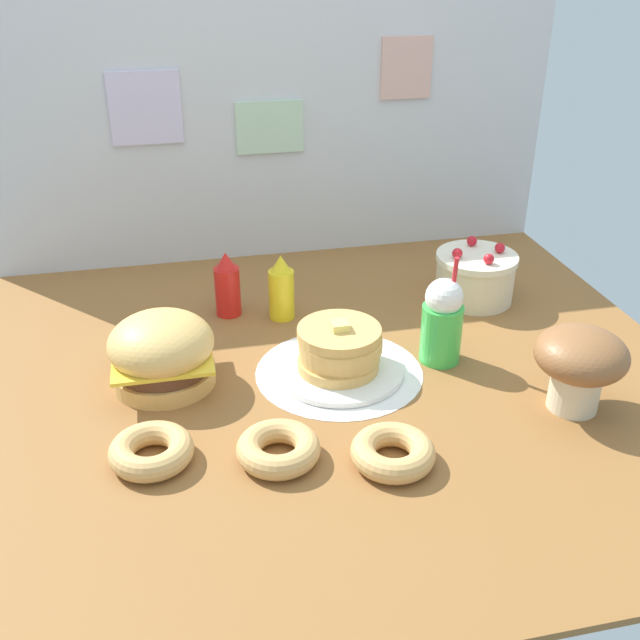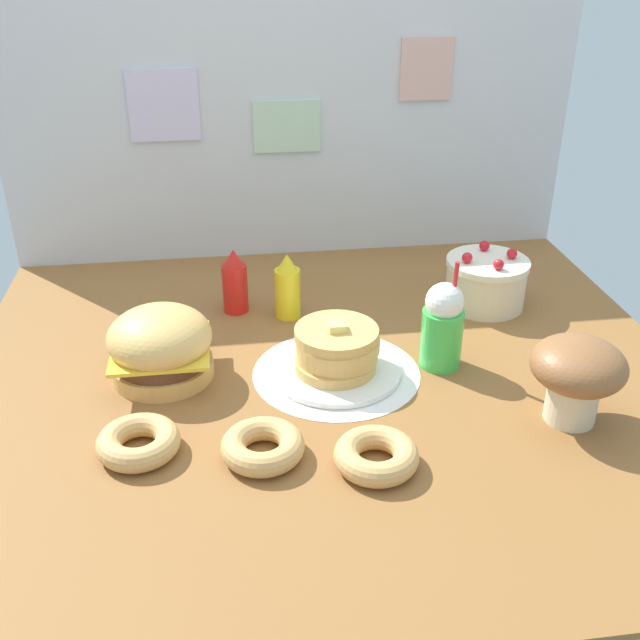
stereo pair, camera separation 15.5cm
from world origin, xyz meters
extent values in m
cube|color=brown|center=(0.00, 0.00, -0.01)|extent=(2.15, 1.93, 0.02)
cube|color=silver|center=(0.00, 0.96, 0.50)|extent=(2.15, 0.03, 1.01)
cube|color=silver|center=(-0.47, 0.94, 0.60)|extent=(0.25, 0.01, 0.26)
cube|color=#B2D1B2|center=(-0.02, 0.94, 0.51)|extent=(0.25, 0.01, 0.19)
cube|color=#D8A599|center=(0.50, 0.94, 0.71)|extent=(0.20, 0.01, 0.22)
cylinder|color=white|center=(0.03, 0.01, 0.00)|extent=(0.50, 0.50, 0.00)
cylinder|color=#DBA859|center=(-0.48, 0.07, 0.03)|extent=(0.29, 0.29, 0.05)
cylinder|color=#59331E|center=(-0.48, 0.07, 0.07)|extent=(0.27, 0.27, 0.04)
cube|color=yellow|center=(-0.48, 0.07, 0.10)|extent=(0.28, 0.28, 0.01)
ellipsoid|color=#E5B260|center=(-0.48, 0.07, 0.13)|extent=(0.30, 0.30, 0.17)
cylinder|color=white|center=(0.03, 0.01, 0.01)|extent=(0.39, 0.39, 0.02)
cylinder|color=#E0AD5B|center=(0.02, 0.01, 0.04)|extent=(0.24, 0.24, 0.03)
cylinder|color=#E0AD5B|center=(0.03, 0.02, 0.07)|extent=(0.24, 0.24, 0.03)
cylinder|color=#E0AD5B|center=(0.03, 0.01, 0.10)|extent=(0.25, 0.25, 0.03)
cylinder|color=#E0AD5B|center=(0.03, 0.02, 0.13)|extent=(0.25, 0.25, 0.03)
cube|color=#F7E072|center=(0.03, 0.01, 0.16)|extent=(0.05, 0.05, 0.02)
cylinder|color=beige|center=(0.61, 0.39, 0.07)|extent=(0.27, 0.27, 0.15)
cylinder|color=#F4EACC|center=(0.61, 0.39, 0.16)|extent=(0.28, 0.28, 0.02)
sphere|color=red|center=(0.69, 0.39, 0.19)|extent=(0.04, 0.04, 0.04)
sphere|color=red|center=(0.62, 0.47, 0.19)|extent=(0.04, 0.04, 0.04)
sphere|color=red|center=(0.53, 0.38, 0.19)|extent=(0.04, 0.04, 0.04)
sphere|color=red|center=(0.61, 0.31, 0.19)|extent=(0.04, 0.04, 0.04)
cylinder|color=red|center=(-0.25, 0.46, 0.09)|extent=(0.09, 0.09, 0.17)
cone|color=red|center=(-0.25, 0.46, 0.20)|extent=(0.07, 0.07, 0.06)
cylinder|color=yellow|center=(-0.08, 0.40, 0.09)|extent=(0.09, 0.09, 0.17)
cone|color=yellow|center=(-0.08, 0.40, 0.20)|extent=(0.07, 0.07, 0.06)
cylinder|color=green|center=(0.34, 0.02, 0.09)|extent=(0.12, 0.12, 0.18)
sphere|color=white|center=(0.34, 0.02, 0.21)|extent=(0.11, 0.11, 0.11)
cylinder|color=red|center=(0.37, 0.02, 0.25)|extent=(0.01, 0.03, 0.18)
torus|color=tan|center=(-0.53, -0.28, 0.03)|extent=(0.21, 0.21, 0.06)
torus|color=#D89ED8|center=(-0.53, -0.28, 0.04)|extent=(0.20, 0.20, 0.05)
torus|color=tan|center=(-0.22, -0.34, 0.03)|extent=(0.21, 0.21, 0.06)
torus|color=#F2E5C6|center=(-0.22, -0.34, 0.04)|extent=(0.20, 0.20, 0.05)
torus|color=tan|center=(0.06, -0.42, 0.03)|extent=(0.21, 0.21, 0.06)
torus|color=brown|center=(0.06, -0.42, 0.04)|extent=(0.20, 0.20, 0.05)
cylinder|color=beige|center=(0.61, -0.30, 0.06)|extent=(0.14, 0.14, 0.11)
ellipsoid|color=brown|center=(0.61, -0.30, 0.17)|extent=(0.25, 0.25, 0.14)
camera|label=1|loc=(-0.43, -1.79, 1.18)|focal=41.43mm
camera|label=2|loc=(-0.28, -1.82, 1.18)|focal=41.43mm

